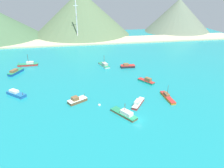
{
  "coord_description": "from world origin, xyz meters",
  "views": [
    {
      "loc": [
        -19.49,
        -58.18,
        40.39
      ],
      "look_at": [
        -4.28,
        26.43,
        1.89
      ],
      "focal_mm": 34.09,
      "sensor_mm": 36.0,
      "label": 1
    }
  ],
  "objects_px": {
    "fishing_boat_6": "(16,72)",
    "fishing_boat_10": "(28,64)",
    "fishing_boat_4": "(125,114)",
    "fishing_boat_9": "(138,103)",
    "fishing_boat_7": "(167,97)",
    "buoy_0": "(99,105)",
    "radio_tower": "(77,20)",
    "fishing_boat_11": "(147,81)",
    "fishing_boat_5": "(16,94)",
    "fishing_boat_0": "(128,66)",
    "fishing_boat_15": "(77,100)",
    "fishing_boat_3": "(104,65)"
  },
  "relations": [
    {
      "from": "fishing_boat_6",
      "to": "fishing_boat_10",
      "type": "relative_size",
      "value": 0.9
    },
    {
      "from": "fishing_boat_4",
      "to": "fishing_boat_9",
      "type": "distance_m",
      "value": 9.18
    },
    {
      "from": "fishing_boat_7",
      "to": "buoy_0",
      "type": "distance_m",
      "value": 27.76
    },
    {
      "from": "fishing_boat_4",
      "to": "fishing_boat_9",
      "type": "height_order",
      "value": "fishing_boat_4"
    },
    {
      "from": "fishing_boat_6",
      "to": "radio_tower",
      "type": "height_order",
      "value": "radio_tower"
    },
    {
      "from": "fishing_boat_7",
      "to": "fishing_boat_10",
      "type": "distance_m",
      "value": 81.23
    },
    {
      "from": "buoy_0",
      "to": "fishing_boat_10",
      "type": "bearing_deg",
      "value": 123.17
    },
    {
      "from": "fishing_boat_9",
      "to": "fishing_boat_10",
      "type": "xyz_separation_m",
      "value": [
        -49.07,
        55.16,
        -0.0
      ]
    },
    {
      "from": "fishing_boat_10",
      "to": "buoy_0",
      "type": "relative_size",
      "value": 10.6
    },
    {
      "from": "fishing_boat_4",
      "to": "fishing_boat_11",
      "type": "height_order",
      "value": "fishing_boat_4"
    },
    {
      "from": "fishing_boat_4",
      "to": "radio_tower",
      "type": "height_order",
      "value": "radio_tower"
    },
    {
      "from": "fishing_boat_5",
      "to": "fishing_boat_0",
      "type": "bearing_deg",
      "value": 25.17
    },
    {
      "from": "fishing_boat_15",
      "to": "radio_tower",
      "type": "relative_size",
      "value": 0.23
    },
    {
      "from": "fishing_boat_11",
      "to": "buoy_0",
      "type": "height_order",
      "value": "fishing_boat_11"
    },
    {
      "from": "fishing_boat_10",
      "to": "fishing_boat_15",
      "type": "height_order",
      "value": "fishing_boat_10"
    },
    {
      "from": "fishing_boat_7",
      "to": "fishing_boat_15",
      "type": "bearing_deg",
      "value": 174.8
    },
    {
      "from": "fishing_boat_4",
      "to": "fishing_boat_7",
      "type": "bearing_deg",
      "value": 25.06
    },
    {
      "from": "fishing_boat_3",
      "to": "fishing_boat_7",
      "type": "distance_m",
      "value": 47.7
    },
    {
      "from": "fishing_boat_3",
      "to": "fishing_boat_15",
      "type": "height_order",
      "value": "fishing_boat_3"
    },
    {
      "from": "fishing_boat_3",
      "to": "fishing_boat_11",
      "type": "xyz_separation_m",
      "value": [
        16.41,
        -26.66,
        0.06
      ]
    },
    {
      "from": "fishing_boat_7",
      "to": "buoy_0",
      "type": "xyz_separation_m",
      "value": [
        -27.75,
        -0.8,
        -0.46
      ]
    },
    {
      "from": "fishing_boat_5",
      "to": "fishing_boat_15",
      "type": "height_order",
      "value": "fishing_boat_15"
    },
    {
      "from": "fishing_boat_0",
      "to": "fishing_boat_3",
      "type": "bearing_deg",
      "value": 159.98
    },
    {
      "from": "fishing_boat_10",
      "to": "fishing_boat_9",
      "type": "bearing_deg",
      "value": -48.34
    },
    {
      "from": "fishing_boat_7",
      "to": "radio_tower",
      "type": "xyz_separation_m",
      "value": [
        -32.33,
        103.49,
        17.3
      ]
    },
    {
      "from": "fishing_boat_10",
      "to": "fishing_boat_15",
      "type": "bearing_deg",
      "value": -61.71
    },
    {
      "from": "fishing_boat_10",
      "to": "fishing_boat_11",
      "type": "relative_size",
      "value": 1.32
    },
    {
      "from": "fishing_boat_3",
      "to": "fishing_boat_7",
      "type": "xyz_separation_m",
      "value": [
        19.48,
        -43.54,
        -0.16
      ]
    },
    {
      "from": "fishing_boat_3",
      "to": "fishing_boat_9",
      "type": "distance_m",
      "value": 47.01
    },
    {
      "from": "buoy_0",
      "to": "fishing_boat_6",
      "type": "bearing_deg",
      "value": 133.6
    },
    {
      "from": "fishing_boat_3",
      "to": "fishing_boat_5",
      "type": "relative_size",
      "value": 1.16
    },
    {
      "from": "fishing_boat_0",
      "to": "fishing_boat_11",
      "type": "xyz_separation_m",
      "value": [
        3.8,
        -22.07,
        0.01
      ]
    },
    {
      "from": "fishing_boat_5",
      "to": "fishing_boat_7",
      "type": "bearing_deg",
      "value": -12.64
    },
    {
      "from": "fishing_boat_5",
      "to": "fishing_boat_15",
      "type": "relative_size",
      "value": 1.12
    },
    {
      "from": "fishing_boat_3",
      "to": "fishing_boat_6",
      "type": "height_order",
      "value": "fishing_boat_3"
    },
    {
      "from": "fishing_boat_10",
      "to": "fishing_boat_7",
      "type": "bearing_deg",
      "value": -39.9
    },
    {
      "from": "fishing_boat_0",
      "to": "fishing_boat_7",
      "type": "height_order",
      "value": "fishing_boat_7"
    },
    {
      "from": "fishing_boat_0",
      "to": "fishing_boat_5",
      "type": "relative_size",
      "value": 0.9
    },
    {
      "from": "fishing_boat_7",
      "to": "fishing_boat_10",
      "type": "relative_size",
      "value": 0.97
    },
    {
      "from": "fishing_boat_7",
      "to": "fishing_boat_9",
      "type": "height_order",
      "value": "fishing_boat_7"
    },
    {
      "from": "fishing_boat_9",
      "to": "fishing_boat_15",
      "type": "height_order",
      "value": "fishing_boat_15"
    },
    {
      "from": "fishing_boat_3",
      "to": "fishing_boat_4",
      "type": "height_order",
      "value": "fishing_boat_3"
    },
    {
      "from": "fishing_boat_3",
      "to": "fishing_boat_4",
      "type": "bearing_deg",
      "value": -90.51
    },
    {
      "from": "fishing_boat_4",
      "to": "fishing_boat_5",
      "type": "distance_m",
      "value": 46.82
    },
    {
      "from": "fishing_boat_3",
      "to": "buoy_0",
      "type": "distance_m",
      "value": 45.11
    },
    {
      "from": "fishing_boat_7",
      "to": "fishing_boat_4",
      "type": "bearing_deg",
      "value": -154.94
    },
    {
      "from": "fishing_boat_9",
      "to": "fishing_boat_5",
      "type": "bearing_deg",
      "value": 160.65
    },
    {
      "from": "fishing_boat_15",
      "to": "radio_tower",
      "type": "xyz_separation_m",
      "value": [
        3.71,
        100.21,
        17.05
      ]
    },
    {
      "from": "fishing_boat_0",
      "to": "fishing_boat_5",
      "type": "height_order",
      "value": "fishing_boat_5"
    },
    {
      "from": "fishing_boat_0",
      "to": "fishing_boat_11",
      "type": "relative_size",
      "value": 0.96
    }
  ]
}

